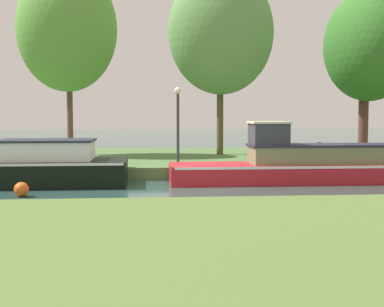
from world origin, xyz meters
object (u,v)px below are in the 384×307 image
Objects in this scene: red_narrowboat at (330,164)px; channel_buoy at (21,189)px; willow_tree_centre at (221,32)px; black_barge at (54,166)px; willow_tree_left at (67,29)px; willow_tree_right at (370,46)px; lamp_post at (178,115)px; mooring_post_far at (319,153)px.

red_narrowboat reaches higher than channel_buoy.
willow_tree_centre is (-2.54, 6.01, 4.84)m from red_narrowboat.
red_narrowboat is 8.13m from willow_tree_centre.
willow_tree_left reaches higher than black_barge.
willow_tree_right is 9.20m from lamp_post.
willow_tree_left is (-0.45, 6.33, 4.92)m from black_barge.
willow_tree_right is (11.91, 5.73, 4.32)m from black_barge.
lamp_post is 6.98× the size of channel_buoy.
black_barge is at bearing -154.33° from willow_tree_right.
red_narrowboat is at bearing 14.30° from channel_buoy.
willow_tree_left is at bearing 94.03° from black_barge.
lamp_post is (-8.12, -3.27, -2.83)m from willow_tree_right.
willow_tree_right reaches higher than channel_buoy.
willow_tree_centre is (6.21, -0.32, -0.10)m from willow_tree_left.
channel_buoy is at bearing -101.04° from black_barge.
mooring_post_far is (8.93, -4.75, -4.72)m from willow_tree_left.
lamp_post is 4.94m from mooring_post_far.
channel_buoy is at bearing -126.98° from willow_tree_centre.
channel_buoy is at bearing -165.70° from red_narrowboat.
black_barge is at bearing 78.96° from channel_buoy.
red_narrowboat is 9.03m from channel_buoy.
willow_tree_right reaches higher than lamp_post.
channel_buoy is at bearing -89.92° from willow_tree_left.
channel_buoy is (-0.43, -2.23, -0.39)m from black_barge.
black_barge is at bearing 180.00° from red_narrowboat.
lamp_post reaches higher than channel_buoy.
willow_tree_left reaches higher than channel_buoy.
black_barge is at bearing -147.03° from lamp_post.
channel_buoy is (0.01, -8.56, -5.30)m from willow_tree_left.
red_narrowboat is 1.61m from mooring_post_far.
lamp_post is at bearing 32.97° from black_barge.
mooring_post_far reaches higher than channel_buoy.
mooring_post_far is (4.69, -0.88, -1.29)m from lamp_post.
red_narrowboat is at bearing -28.55° from lamp_post.
willow_tree_left reaches higher than red_narrowboat.
red_narrowboat is 5.36m from lamp_post.
willow_tree_centre is (5.77, 6.01, 4.82)m from black_barge.
mooring_post_far is at bearing -58.47° from willow_tree_centre.
mooring_post_far is (-3.43, -4.14, -4.12)m from willow_tree_right.
willow_tree_left is 20.53× the size of channel_buoy.
black_barge is 0.60× the size of willow_tree_right.
mooring_post_far is 9.72m from channel_buoy.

